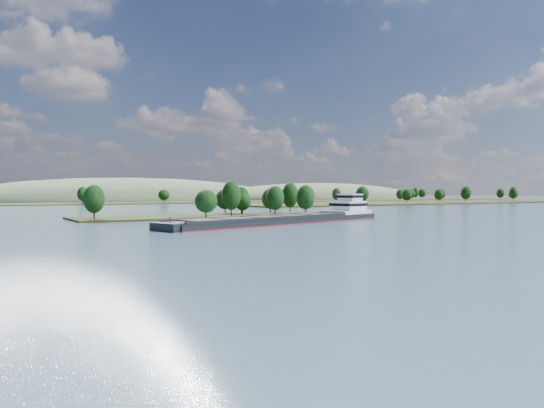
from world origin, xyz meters
TOP-DOWN VIEW (x-y plane):
  - ground at (0.00, 120.00)m, footprint 1800.00×1800.00m
  - tree_island at (7.42, 178.99)m, footprint 100.00×33.57m
  - right_bank at (231.43, 299.51)m, footprint 320.00×90.00m
  - back_shoreline at (7.43, 399.72)m, footprint 900.00×60.00m
  - hill_east at (260.00, 470.00)m, footprint 260.00×140.00m
  - hill_west at (60.00, 500.00)m, footprint 320.00×160.00m
  - cargo_barge at (9.18, 135.06)m, footprint 87.98×36.19m

SIDE VIEW (x-z plane):
  - ground at x=0.00m, z-range 0.00..0.00m
  - hill_east at x=260.00m, z-range -18.00..18.00m
  - hill_west at x=60.00m, z-range -22.00..22.00m
  - back_shoreline at x=7.43m, z-range -6.19..7.35m
  - right_bank at x=231.43m, z-range -6.10..8.04m
  - cargo_barge at x=9.18m, z-range -4.49..7.52m
  - tree_island at x=7.42m, z-range -3.13..11.16m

